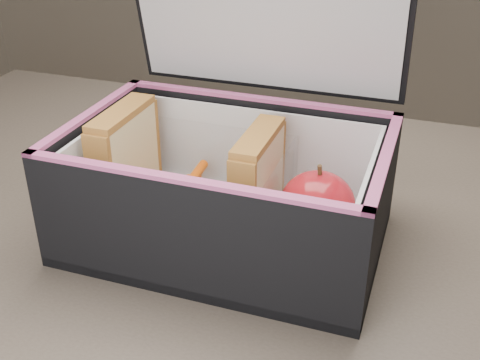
% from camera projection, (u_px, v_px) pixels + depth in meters
% --- Properties ---
extents(kitchen_table, '(1.20, 0.80, 0.75)m').
position_uv_depth(kitchen_table, '(266.00, 328.00, 0.63)').
color(kitchen_table, brown).
rests_on(kitchen_table, ground).
extents(lunch_bag, '(0.30, 0.24, 0.30)m').
position_uv_depth(lunch_bag, '(228.00, 180.00, 0.58)').
color(lunch_bag, black).
rests_on(lunch_bag, kitchen_table).
extents(plastic_tub, '(0.19, 0.13, 0.08)m').
position_uv_depth(plastic_tub, '(190.00, 185.00, 0.60)').
color(plastic_tub, white).
rests_on(plastic_tub, lunch_bag).
extents(sandwich_left, '(0.03, 0.10, 0.11)m').
position_uv_depth(sandwich_left, '(126.00, 158.00, 0.61)').
color(sandwich_left, '#D9C686').
rests_on(sandwich_left, plastic_tub).
extents(sandwich_right, '(0.03, 0.09, 0.10)m').
position_uv_depth(sandwich_right, '(258.00, 182.00, 0.57)').
color(sandwich_right, '#D9C686').
rests_on(sandwich_right, plastic_tub).
extents(carrot_sticks, '(0.05, 0.14, 0.03)m').
position_uv_depth(carrot_sticks, '(184.00, 201.00, 0.61)').
color(carrot_sticks, '#D54100').
rests_on(carrot_sticks, plastic_tub).
extents(paper_napkin, '(0.07, 0.08, 0.01)m').
position_uv_depth(paper_napkin, '(316.00, 239.00, 0.58)').
color(paper_napkin, white).
rests_on(paper_napkin, lunch_bag).
extents(red_apple, '(0.09, 0.09, 0.08)m').
position_uv_depth(red_apple, '(317.00, 206.00, 0.56)').
color(red_apple, maroon).
rests_on(red_apple, paper_napkin).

